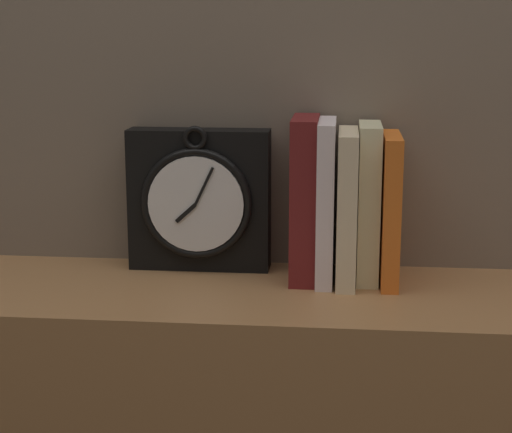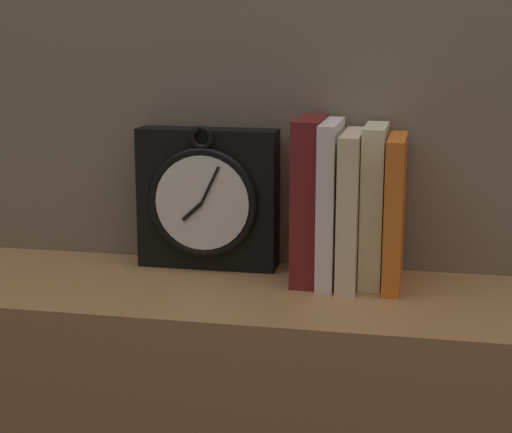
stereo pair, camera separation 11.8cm
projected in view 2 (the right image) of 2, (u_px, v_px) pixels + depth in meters
The scene contains 7 objects.
wall_back at pixel (279, 18), 1.29m from camera, with size 6.00×0.05×2.60m.
clock at pixel (207, 199), 1.30m from camera, with size 0.21×0.07×0.22m.
book_slot0_maroon at pixel (309, 200), 1.24m from camera, with size 0.04×0.13×0.24m.
book_slot1_white at pixel (330, 203), 1.23m from camera, with size 0.02×0.13×0.23m.
book_slot2_cream at pixel (351, 209), 1.22m from camera, with size 0.03×0.14×0.22m.
book_slot3_cream at pixel (374, 205), 1.22m from camera, with size 0.03×0.12×0.23m.
book_slot4_orange at pixel (395, 212), 1.21m from camera, with size 0.02×0.14×0.21m.
Camera 2 is at (0.23, -1.13, 1.29)m, focal length 60.00 mm.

